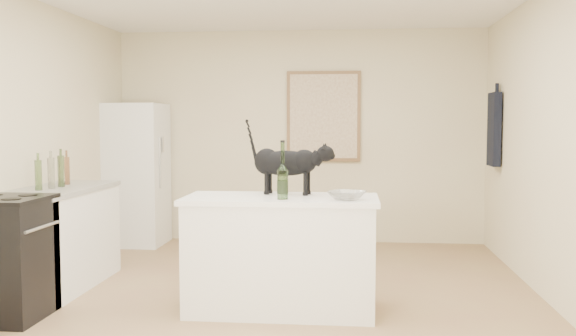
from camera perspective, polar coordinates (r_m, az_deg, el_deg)
The scene contains 19 objects.
floor at distance 5.30m, azimuth -1.48°, elevation -12.03°, with size 5.50×5.50×0.00m, color #957A4F.
wall_back at distance 7.83m, azimuth 1.02°, elevation 2.83°, with size 4.50×4.50×0.00m, color beige.
wall_front at distance 2.40m, azimuth -9.79°, elevation -0.11°, with size 4.50×4.50×0.00m, color beige.
wall_left at distance 5.83m, azimuth -24.05°, elevation 2.04°, with size 5.50×5.50×0.00m, color beige.
wall_right at distance 5.31m, azimuth 23.37°, elevation 1.89°, with size 5.50×5.50×0.00m, color beige.
island_base at distance 5.00m, azimuth -0.63°, elevation -7.96°, with size 1.44×0.67×0.86m, color white.
island_top at distance 4.92m, azimuth -0.64°, elevation -2.83°, with size 1.50×0.70×0.04m, color white.
left_cabinets at distance 6.04m, azimuth -19.91°, elevation -6.09°, with size 0.60×1.40×0.86m, color white.
left_countertop at distance 5.98m, azimuth -20.01°, elevation -1.84°, with size 0.62×1.44×0.04m, color gray.
stove at distance 5.25m, azimuth -24.19°, elevation -7.49°, with size 0.60×0.60×0.90m, color black.
fridge at distance 7.87m, azimuth -13.53°, elevation -0.55°, with size 0.68×0.68×1.70m, color white.
artwork_frame at distance 7.78m, azimuth 3.21°, elevation 4.66°, with size 0.90×0.03×1.10m, color brown.
artwork_canvas at distance 7.77m, azimuth 3.21°, elevation 4.66°, with size 0.82×0.00×1.02m, color beige.
hanging_garment at distance 7.27m, azimuth 18.04°, elevation 3.32°, with size 0.08×0.34×0.80m, color black.
black_cat at distance 5.06m, azimuth -0.18°, elevation 0.14°, with size 0.64×0.19×0.45m, color black, non-canonical shape.
wine_bottle at distance 4.74m, azimuth -0.49°, elevation -0.49°, with size 0.08×0.08×0.39m, color #2D5A24.
glass_bowl at distance 4.73m, azimuth 5.32°, elevation -2.47°, with size 0.27×0.27×0.07m, color silver.
fridge_paper at distance 7.75m, azimuth -11.14°, elevation 2.09°, with size 0.01×0.14×0.19m, color beige.
counter_bottle_cluster at distance 5.97m, azimuth -20.26°, elevation -0.38°, with size 0.12×0.55×0.28m.
Camera 1 is at (0.64, -5.06, 1.47)m, focal length 39.56 mm.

